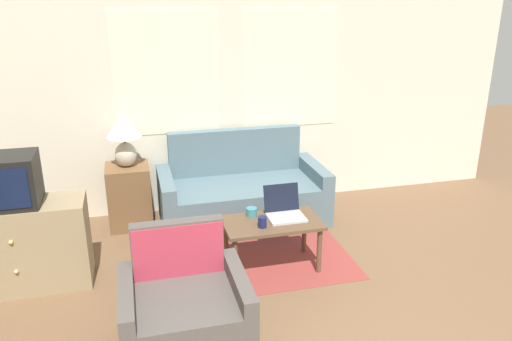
# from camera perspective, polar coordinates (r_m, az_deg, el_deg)

# --- Properties ---
(wall_back) EXTENTS (6.52, 0.06, 2.60)m
(wall_back) POSITION_cam_1_polar(r_m,az_deg,el_deg) (5.59, -2.13, 8.87)
(wall_back) COLOR silver
(wall_back) RESTS_ON ground_plane
(rug) EXTENTS (1.54, 1.89, 0.01)m
(rug) POSITION_cam_1_polar(r_m,az_deg,el_deg) (5.05, 0.12, -7.99)
(rug) COLOR brown
(rug) RESTS_ON ground_plane
(couch) EXTENTS (1.76, 0.86, 0.93)m
(couch) POSITION_cam_1_polar(r_m,az_deg,el_deg) (5.46, -1.67, -2.71)
(couch) COLOR slate
(couch) RESTS_ON ground_plane
(armchair) EXTENTS (0.86, 0.73, 0.83)m
(armchair) POSITION_cam_1_polar(r_m,az_deg,el_deg) (3.63, -8.16, -15.66)
(armchair) COLOR #514C47
(armchair) RESTS_ON ground_plane
(tv_dresser) EXTENTS (1.11, 0.45, 0.75)m
(tv_dresser) POSITION_cam_1_polar(r_m,az_deg,el_deg) (4.60, -25.45, -7.83)
(tv_dresser) COLOR #998460
(tv_dresser) RESTS_ON ground_plane
(television) EXTENTS (0.46, 0.40, 0.41)m
(television) POSITION_cam_1_polar(r_m,az_deg,el_deg) (4.38, -26.55, -1.07)
(television) COLOR black
(television) RESTS_ON tv_dresser
(side_table) EXTENTS (0.44, 0.44, 0.66)m
(side_table) POSITION_cam_1_polar(r_m,az_deg,el_deg) (5.43, -14.25, -2.81)
(side_table) COLOR brown
(side_table) RESTS_ON ground_plane
(table_lamp) EXTENTS (0.35, 0.35, 0.55)m
(table_lamp) POSITION_cam_1_polar(r_m,az_deg,el_deg) (5.22, -14.86, 4.04)
(table_lamp) COLOR beige
(table_lamp) RESTS_ON side_table
(coffee_table) EXTENTS (0.86, 0.49, 0.45)m
(coffee_table) POSITION_cam_1_polar(r_m,az_deg,el_deg) (4.43, 1.83, -6.54)
(coffee_table) COLOR brown
(coffee_table) RESTS_ON ground_plane
(laptop) EXTENTS (0.32, 0.32, 0.26)m
(laptop) POSITION_cam_1_polar(r_m,az_deg,el_deg) (4.49, 3.26, -4.52)
(laptop) COLOR #B7B7BC
(laptop) RESTS_ON coffee_table
(cup_navy) EXTENTS (0.07, 0.07, 0.10)m
(cup_navy) POSITION_cam_1_polar(r_m,az_deg,el_deg) (4.27, 0.73, -5.90)
(cup_navy) COLOR #191E4C
(cup_navy) RESTS_ON coffee_table
(cup_yellow) EXTENTS (0.10, 0.10, 0.08)m
(cup_yellow) POSITION_cam_1_polar(r_m,az_deg,el_deg) (4.49, -0.51, -4.77)
(cup_yellow) COLOR teal
(cup_yellow) RESTS_ON coffee_table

